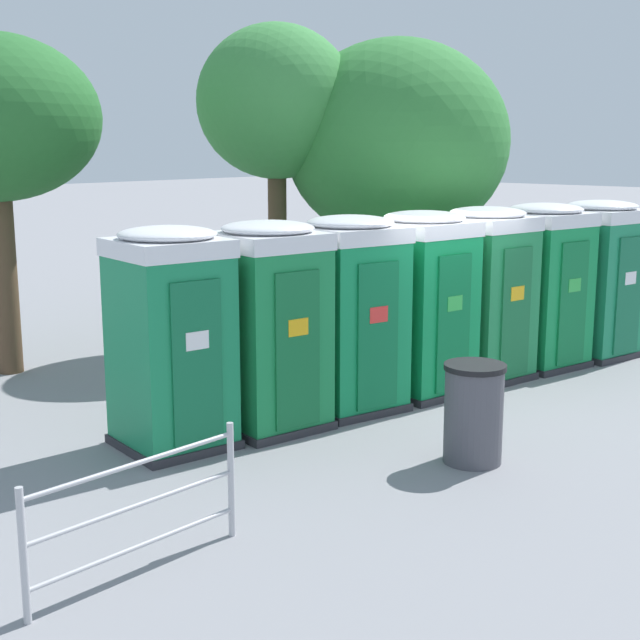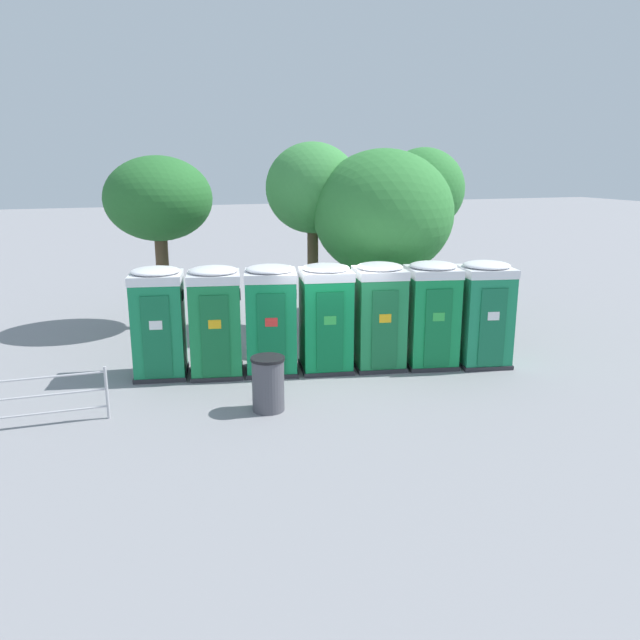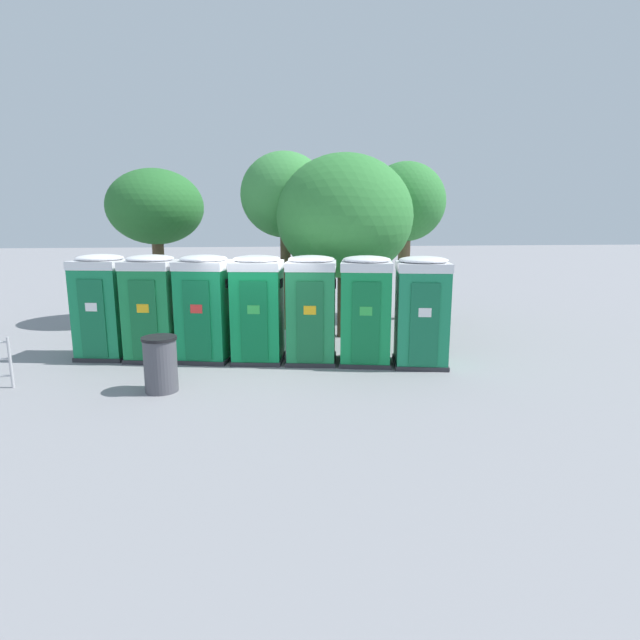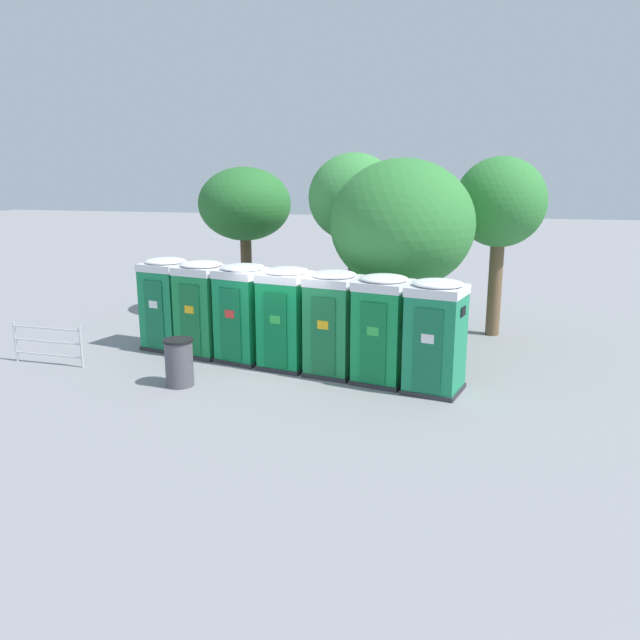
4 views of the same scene
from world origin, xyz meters
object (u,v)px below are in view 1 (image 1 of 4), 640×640
object	(u,v)px
portapotty_3	(423,302)
portapotty_5	(543,285)
portapotty_2	(350,313)
street_tree_2	(276,105)
street_tree_0	(374,120)
trash_can	(474,413)
street_tree_1	(396,143)
portapotty_4	(485,293)
portapotty_0	(171,337)
portapotty_1	(269,325)
portapotty_6	(598,278)
event_barrier	(138,509)

from	to	relation	value
portapotty_3	portapotty_5	size ratio (longest dim) A/B	1.00
portapotty_2	street_tree_2	bearing A→B (deg)	57.54
street_tree_0	portapotty_5	bearing A→B (deg)	-115.16
street_tree_2	trash_can	bearing A→B (deg)	-116.44
street_tree_0	portapotty_3	bearing A→B (deg)	-136.29
street_tree_0	street_tree_1	distance (m)	3.52
portapotty_4	trash_can	size ratio (longest dim) A/B	2.30
portapotty_0	portapotty_3	size ratio (longest dim) A/B	1.00
street_tree_2	portapotty_3	bearing A→B (deg)	-103.76
street_tree_0	trash_can	xyz separation A→B (m)	(-6.92, -6.80, -3.35)
portapotty_2	street_tree_0	xyz separation A→B (m)	(6.24, 4.50, 2.62)
portapotty_0	portapotty_1	size ratio (longest dim) A/B	1.00
street_tree_0	street_tree_1	xyz separation A→B (m)	(-2.50, -2.43, -0.47)
street_tree_1	street_tree_2	size ratio (longest dim) A/B	0.96
portapotty_2	trash_can	xyz separation A→B (m)	(-0.67, -2.30, -0.73)
portapotty_6	street_tree_2	world-z (taller)	street_tree_2
portapotty_4	event_barrier	bearing A→B (deg)	-170.76
portapotty_2	portapotty_4	distance (m)	2.56
portapotty_0	portapotty_5	distance (m)	6.40
portapotty_5	portapotty_6	xyz separation A→B (m)	(1.24, -0.34, -0.00)
portapotty_2	portapotty_3	distance (m)	1.28
street_tree_1	trash_can	world-z (taller)	street_tree_1
street_tree_1	portapotty_6	bearing A→B (deg)	-68.54
portapotty_0	street_tree_1	xyz separation A→B (m)	(6.24, 1.50, 2.16)
portapotty_3	street_tree_2	distance (m)	4.66
portapotty_1	portapotty_4	xyz separation A→B (m)	(3.77, -0.73, 0.00)
portapotty_5	portapotty_4	bearing A→B (deg)	167.42
portapotty_4	street_tree_2	distance (m)	4.77
trash_can	event_barrier	distance (m)	4.08
portapotty_6	street_tree_0	size ratio (longest dim) A/B	0.48
portapotty_5	street_tree_2	world-z (taller)	street_tree_2
portapotty_0	portapotty_2	xyz separation A→B (m)	(2.49, -0.57, -0.00)
portapotty_3	trash_can	distance (m)	2.89
portapotty_0	portapotty_5	size ratio (longest dim) A/B	1.00
portapotty_6	trash_can	distance (m)	5.84
portapotty_2	event_barrier	size ratio (longest dim) A/B	1.23
portapotty_6	trash_can	world-z (taller)	portapotty_6
portapotty_1	street_tree_1	distance (m)	5.75
event_barrier	portapotty_2	bearing A→B (deg)	19.57
portapotty_6	street_tree_0	distance (m)	6.33
portapotty_2	portapotty_4	xyz separation A→B (m)	(2.51, -0.50, 0.00)
portapotty_2	portapotty_5	world-z (taller)	same
street_tree_1	event_barrier	distance (m)	9.67
portapotty_0	street_tree_2	bearing A→B (deg)	31.07
portapotty_2	street_tree_1	world-z (taller)	street_tree_1
portapotty_5	portapotty_6	bearing A→B (deg)	-15.52
street_tree_1	event_barrier	xyz separation A→B (m)	(-8.45, -3.74, -2.87)
portapotty_3	portapotty_5	xyz separation A→B (m)	(2.51, -0.51, -0.00)
street_tree_2	event_barrier	bearing A→B (deg)	-143.65
portapotty_0	portapotty_4	world-z (taller)	same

